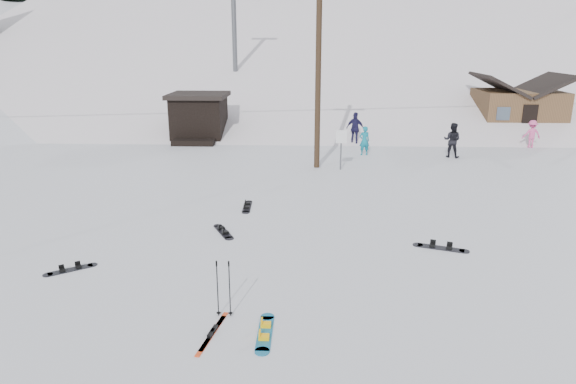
{
  "coord_description": "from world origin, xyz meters",
  "views": [
    {
      "loc": [
        1.6,
        -9.68,
        5.8
      ],
      "look_at": [
        1.0,
        5.11,
        1.4
      ],
      "focal_mm": 32.0,
      "sensor_mm": 36.0,
      "label": 1
    }
  ],
  "objects_px": {
    "utility_pole": "(318,66)",
    "cabin": "(517,110)",
    "hero_skis": "(213,332)",
    "hero_snowboard": "(265,332)"
  },
  "relations": [
    {
      "from": "utility_pole",
      "to": "hero_snowboard",
      "type": "relative_size",
      "value": 5.65
    },
    {
      "from": "utility_pole",
      "to": "cabin",
      "type": "relative_size",
      "value": 1.67
    },
    {
      "from": "utility_pole",
      "to": "hero_skis",
      "type": "xyz_separation_m",
      "value": [
        -2.33,
        -14.47,
        -4.66
      ]
    },
    {
      "from": "hero_snowboard",
      "to": "cabin",
      "type": "bearing_deg",
      "value": -30.26
    },
    {
      "from": "utility_pole",
      "to": "hero_skis",
      "type": "relative_size",
      "value": 5.37
    },
    {
      "from": "utility_pole",
      "to": "hero_snowboard",
      "type": "height_order",
      "value": "utility_pole"
    },
    {
      "from": "utility_pole",
      "to": "cabin",
      "type": "bearing_deg",
      "value": 37.56
    },
    {
      "from": "utility_pole",
      "to": "cabin",
      "type": "distance_m",
      "value": 16.71
    },
    {
      "from": "utility_pole",
      "to": "hero_snowboard",
      "type": "xyz_separation_m",
      "value": [
        -1.25,
        -14.43,
        -4.65
      ]
    },
    {
      "from": "hero_snowboard",
      "to": "hero_skis",
      "type": "xyz_separation_m",
      "value": [
        -1.08,
        -0.04,
        -0.0
      ]
    }
  ]
}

